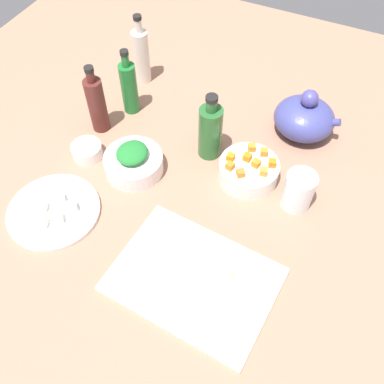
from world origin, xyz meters
The scene contains 31 objects.
tabletop centered at (0.00, 0.00, 1.50)cm, with size 190.00×190.00×3.00cm, color #9F6F58.
cutting_board centered at (9.12, -18.55, 3.50)cm, with size 34.86×25.23×1.00cm, color silver.
plate_tofu centered at (-29.48, -16.71, 3.60)cm, with size 22.54×22.54×1.20cm, color white.
bowl_greens centered at (-18.48, 3.66, 5.53)cm, with size 15.28×15.28×5.07cm, color white.
bowl_carrots centered at (9.42, 13.99, 5.62)cm, with size 15.32×15.32×5.25cm, color white.
bowl_small_side centered at (-32.43, 2.71, 4.89)cm, with size 8.14×8.14×3.78cm, color white.
teapot centered at (17.19, 35.99, 8.46)cm, with size 18.13×16.00×14.61cm.
bottle_0 centered at (-35.00, 13.59, 11.72)cm, with size 4.95×4.95×20.68cm.
bottle_1 centered at (-30.92, 23.88, 11.36)cm, with size 4.70×4.70×20.18cm.
bottle_2 centered at (-34.58, 37.57, 12.00)cm, with size 4.89×4.89×21.85cm.
bottle_3 centered at (-3.17, 17.86, 11.16)cm, with size 6.26×6.26×19.51cm.
drinking_glass_0 centered at (23.03, 11.26, 8.07)cm, with size 7.37×7.37×10.14cm, color white.
carrot_cube_0 centered at (11.55, 18.56, 9.15)cm, with size 1.80×1.80×1.80cm, color orange.
carrot_cube_1 centered at (4.46, 13.35, 9.15)cm, with size 1.80×1.80×1.80cm, color orange.
carrot_cube_2 centered at (13.59, 12.36, 9.15)cm, with size 1.80×1.80×1.80cm, color orange.
carrot_cube_3 centered at (14.64, 15.95, 9.15)cm, with size 1.80×1.80×1.80cm, color orange.
carrot_cube_4 centered at (8.66, 9.51, 9.15)cm, with size 1.80×1.80×1.80cm, color orange.
carrot_cube_5 centered at (11.01, 14.13, 9.15)cm, with size 1.80×1.80×1.80cm, color orange.
carrot_cube_6 centered at (8.28, 15.11, 9.15)cm, with size 1.80×1.80×1.80cm, color orange.
carrot_cube_7 centered at (8.14, 18.76, 9.15)cm, with size 1.80×1.80×1.80cm, color orange.
carrot_cube_8 centered at (5.45, 10.57, 9.15)cm, with size 1.80×1.80×1.80cm, color orange.
chopped_greens_mound centered at (-18.48, 3.66, 9.63)cm, with size 8.64×7.95×3.11cm, color #22772F.
tofu_cube_0 centered at (-31.86, -17.56, 5.30)cm, with size 2.20×2.20×2.20cm, color white.
tofu_cube_1 centered at (-29.29, -13.72, 5.30)cm, with size 2.20×2.20×2.20cm, color white.
tofu_cube_2 centered at (-28.89, -21.42, 5.30)cm, with size 2.20×2.20×2.20cm, color white.
tofu_cube_3 centered at (-26.26, -18.84, 5.30)cm, with size 2.20×2.20×2.20cm, color #E3F6CA.
tofu_cube_4 centered at (-25.22, -14.52, 5.30)cm, with size 2.20×2.20×2.20cm, color white.
dumpling_0 centered at (2.23, -19.35, 5.16)cm, with size 5.33×4.53×2.31cm, color beige.
dumpling_1 centered at (16.07, -15.45, 5.55)cm, with size 4.04×3.85×3.09cm, color beige.
dumpling_2 centered at (10.07, -11.07, 5.24)cm, with size 4.11×3.54×2.47cm, color beige.
dumpling_3 centered at (12.15, -25.06, 5.09)cm, with size 4.11×3.97×2.18cm, color beige.
Camera 1 is at (26.74, -56.75, 90.57)cm, focal length 40.48 mm.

